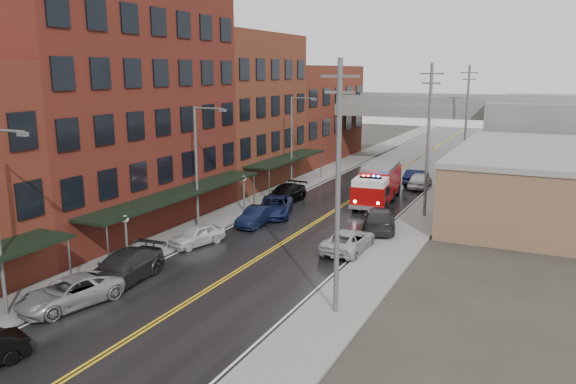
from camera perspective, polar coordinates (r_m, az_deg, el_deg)
The scene contains 31 objects.
road at distance 43.35m, azimuth 2.91°, elevation -3.06°, with size 11.00×160.00×0.02m, color black.
sidewalk_left at distance 46.51m, azimuth -5.43°, elevation -1.95°, with size 3.00×160.00×0.15m, color slate.
sidewalk_right at distance 41.22m, azimuth 12.35°, elevation -4.05°, with size 3.00×160.00×0.15m, color slate.
curb_left at distance 45.71m, azimuth -3.65°, elevation -2.17°, with size 0.30×160.00×0.15m, color gray.
curb_right at distance 41.59m, azimuth 10.14°, elevation -3.81°, with size 0.30×160.00×0.15m, color gray.
brick_building_b at distance 43.14m, azimuth -17.48°, elevation 8.45°, with size 9.00×20.00×18.00m, color #591D17.
brick_building_c at distance 57.32m, azimuth -5.39°, elevation 8.26°, with size 9.00×15.00×15.00m, color brown.
brick_building_far at distance 72.99m, azimuth 1.71°, elevation 7.98°, with size 9.00×20.00×12.00m, color maroon.
tan_building at distance 49.49m, azimuth 25.03°, elevation 0.68°, with size 14.00×22.00×5.00m, color brown.
right_far_block at distance 79.06m, azimuth 26.89°, elevation 5.54°, with size 18.00×30.00×8.00m, color slate.
awning_1 at distance 40.27m, azimuth -10.83°, elevation -0.09°, with size 2.60×18.00×3.09m.
awning_2 at distance 55.10m, azimuth -0.08°, elevation 3.43°, with size 2.60×13.00×3.09m.
globe_lamp_1 at distance 34.48m, azimuth -16.16°, elevation -3.61°, with size 0.44×0.44×3.12m.
globe_lamp_2 at distance 45.56m, azimuth -4.51°, elevation 0.66°, with size 0.44×0.44×3.12m.
street_lamp_1 at distance 40.13m, azimuth -9.03°, elevation 3.13°, with size 2.64×0.22×9.00m.
street_lamp_2 at distance 53.96m, azimuth 0.60°, elevation 5.60°, with size 2.64×0.22×9.00m.
utility_pole_0 at distance 25.74m, azimuth 5.10°, elevation 0.68°, with size 1.80×0.24×12.00m.
utility_pole_1 at distance 44.83m, azimuth 14.06°, elevation 5.31°, with size 1.80×0.24×12.00m.
utility_pole_2 at distance 64.47m, azimuth 17.66°, elevation 7.12°, with size 1.80×0.24×12.00m.
overpass at distance 72.65m, azimuth 12.75°, elevation 7.65°, with size 40.00×10.00×7.50m.
fire_truck at distance 49.59m, azimuth 9.06°, elevation 0.81°, with size 4.18×9.00×3.20m.
parked_car_left_2 at distance 30.13m, azimuth -21.30°, elevation -9.49°, with size 2.39×5.19×1.44m, color gray.
parked_car_left_3 at distance 32.37m, azimuth -16.43°, elevation -7.41°, with size 2.34×5.76×1.67m, color black.
parked_car_left_4 at distance 38.01m, azimuth -9.24°, elevation -4.35°, with size 1.64×4.06×1.38m, color silver.
parked_car_left_5 at distance 42.29m, azimuth -3.24°, elevation -2.48°, with size 1.50×4.29×1.41m, color black.
parked_car_left_6 at distance 45.04m, azimuth -1.35°, elevation -1.47°, with size 2.53×5.49×1.52m, color #121B45.
parked_car_left_7 at distance 49.44m, azimuth -0.28°, elevation -0.19°, with size 2.20×5.42×1.57m, color black.
parked_car_right_0 at distance 36.46m, azimuth 6.14°, elevation -4.92°, with size 2.40×5.21×1.45m, color #AFB1B7.
parked_car_right_1 at distance 41.37m, azimuth 9.24°, elevation -2.77°, with size 2.33×5.73×1.66m, color #28282B.
parked_car_right_2 at distance 57.07m, azimuth 13.27°, elevation 1.17°, with size 1.87×4.66×1.59m, color #B5B5B5.
parked_car_right_3 at distance 58.76m, azimuth 12.89°, elevation 1.51°, with size 1.69×4.84×1.59m, color black.
Camera 1 is at (15.88, -8.68, 11.46)m, focal length 35.00 mm.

